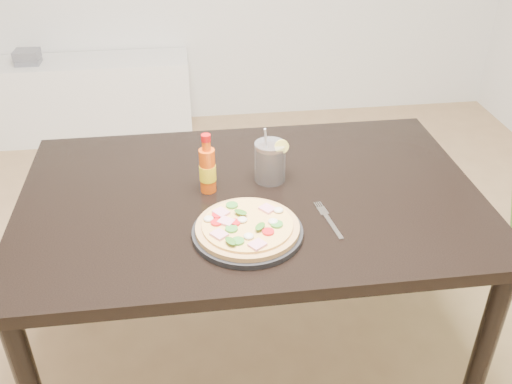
{
  "coord_description": "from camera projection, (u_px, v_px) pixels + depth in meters",
  "views": [
    {
      "loc": [
        -0.13,
        -1.41,
        1.69
      ],
      "look_at": [
        0.05,
        -0.07,
        0.83
      ],
      "focal_mm": 40.0,
      "sensor_mm": 36.0,
      "label": 1
    }
  ],
  "objects": [
    {
      "name": "dining_table",
      "position": [
        251.0,
        216.0,
        1.78
      ],
      "size": [
        1.4,
        0.9,
        0.75
      ],
      "color": "black",
      "rests_on": "ground"
    },
    {
      "name": "fork",
      "position": [
        328.0,
        219.0,
        1.62
      ],
      "size": [
        0.04,
        0.19,
        0.0
      ],
      "rotation": [
        0.0,
        0.0,
        0.14
      ],
      "color": "silver",
      "rests_on": "dining_table"
    },
    {
      "name": "plate",
      "position": [
        248.0,
        232.0,
        1.56
      ],
      "size": [
        0.3,
        0.3,
        0.02
      ],
      "primitive_type": "cylinder",
      "color": "black",
      "rests_on": "dining_table"
    },
    {
      "name": "hot_sauce_bottle",
      "position": [
        208.0,
        169.0,
        1.71
      ],
      "size": [
        0.05,
        0.05,
        0.19
      ],
      "rotation": [
        0.0,
        0.0,
        -0.15
      ],
      "color": "#DC4E0C",
      "rests_on": "dining_table"
    },
    {
      "name": "floor",
      "position": [
        240.0,
        372.0,
        2.1
      ],
      "size": [
        4.5,
        4.5,
        0.0
      ],
      "primitive_type": "plane",
      "color": "#9E7A51",
      "rests_on": "ground"
    },
    {
      "name": "media_console",
      "position": [
        79.0,
        99.0,
        3.61
      ],
      "size": [
        1.4,
        0.34,
        0.5
      ],
      "primitive_type": "cube",
      "color": "white",
      "rests_on": "ground"
    },
    {
      "name": "cola_cup",
      "position": [
        270.0,
        163.0,
        1.78
      ],
      "size": [
        0.1,
        0.1,
        0.19
      ],
      "rotation": [
        0.0,
        0.0,
        0.29
      ],
      "color": "black",
      "rests_on": "dining_table"
    },
    {
      "name": "cd_stack",
      "position": [
        27.0,
        57.0,
        3.41
      ],
      "size": [
        0.14,
        0.12,
        0.08
      ],
      "color": "slate",
      "rests_on": "media_console"
    },
    {
      "name": "pizza",
      "position": [
        247.0,
        227.0,
        1.55
      ],
      "size": [
        0.28,
        0.28,
        0.03
      ],
      "color": "tan",
      "rests_on": "plate"
    }
  ]
}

